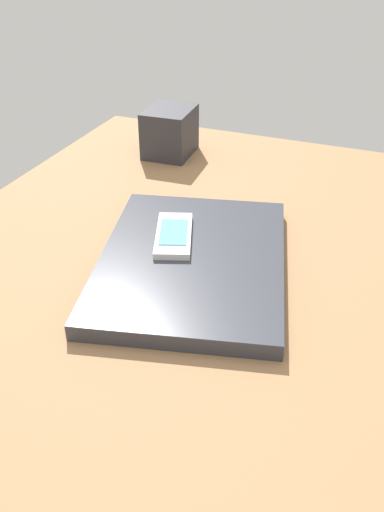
# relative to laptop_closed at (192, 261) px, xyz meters

# --- Properties ---
(desk_surface) EXTENTS (1.20, 0.80, 0.03)m
(desk_surface) POSITION_rel_laptop_closed_xyz_m (0.08, 0.00, -0.03)
(desk_surface) COLOR olive
(desk_surface) RESTS_ON ground
(laptop_closed) EXTENTS (0.38, 0.32, 0.02)m
(laptop_closed) POSITION_rel_laptop_closed_xyz_m (0.00, 0.00, 0.00)
(laptop_closed) COLOR #33353D
(laptop_closed) RESTS_ON desk_surface
(cell_phone_on_laptop) EXTENTS (0.12, 0.08, 0.01)m
(cell_phone_on_laptop) POSITION_rel_laptop_closed_xyz_m (-0.03, -0.04, 0.02)
(cell_phone_on_laptop) COLOR silver
(cell_phone_on_laptop) RESTS_ON laptop_closed
(desk_organizer) EXTENTS (0.11, 0.09, 0.09)m
(desk_organizer) POSITION_rel_laptop_closed_xyz_m (-0.36, -0.19, 0.03)
(desk_organizer) COLOR #2D2D33
(desk_organizer) RESTS_ON desk_surface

